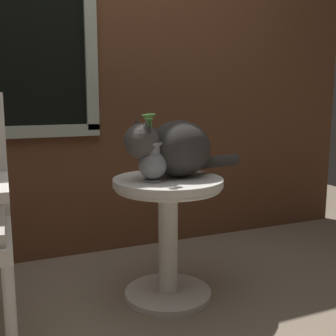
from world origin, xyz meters
name	(u,v)px	position (x,y,z in m)	size (l,w,h in m)	color
ground_plane	(119,317)	(0.00, 0.00, 0.00)	(6.00, 6.00, 0.00)	gray
back_wall	(69,41)	(-0.02, 0.86, 1.30)	(4.00, 0.07, 2.60)	brown
wicker_side_table	(168,218)	(0.28, 0.10, 0.40)	(0.53, 0.53, 0.60)	silver
cat	(175,148)	(0.33, 0.11, 0.74)	(0.65, 0.32, 0.29)	#33302D
pewter_vase_with_ivy	(152,161)	(0.19, 0.05, 0.70)	(0.13, 0.13, 0.31)	gray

